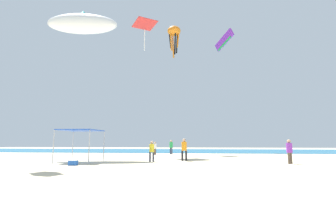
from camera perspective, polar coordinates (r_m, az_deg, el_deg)
ground at (r=15.35m, az=3.50°, el=-14.57°), size 110.00×110.00×0.10m
ocean_strip at (r=45.40m, az=5.46°, el=-10.43°), size 110.00×20.50×0.03m
canopy_tent at (r=21.13m, az=-19.39°, el=-5.80°), size 2.84×3.00×2.53m
person_near_tent at (r=21.40m, az=3.74°, el=-9.77°), size 0.49×0.44×1.86m
person_leftmost at (r=20.42m, az=26.15°, el=-9.17°), size 0.42×0.42×1.76m
person_central at (r=31.12m, az=-2.99°, el=-9.67°), size 0.38×0.38×1.59m
person_rightmost at (r=32.64m, az=0.73°, el=-9.38°), size 0.43×0.43×1.83m
person_far_shore at (r=20.53m, az=-3.76°, el=-10.17°), size 0.39×0.39×1.66m
cooler_box at (r=18.46m, az=-21.01°, el=-12.30°), size 0.57×0.37×0.35m
kite_octopus_orange at (r=39.25m, az=1.40°, el=16.32°), size 2.35×2.35×4.72m
kite_parafoil_purple at (r=44.38m, az=12.80°, el=14.28°), size 2.88×3.89×2.79m
kite_inflatable_white at (r=30.40m, az=-19.06°, el=17.27°), size 7.88×3.52×2.75m
kite_diamond_red at (r=33.31m, az=-5.38°, el=17.77°), size 3.64×3.64×3.69m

